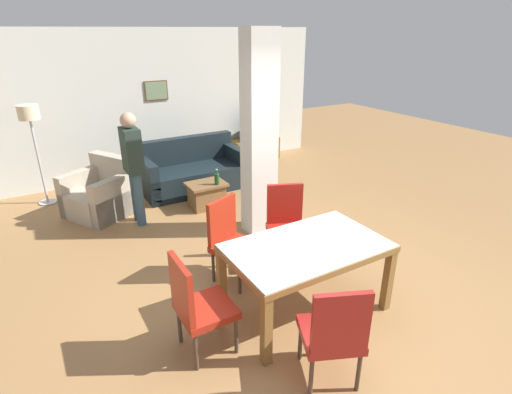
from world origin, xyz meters
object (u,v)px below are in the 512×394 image
standing_person (133,162)px  coffee_table (207,195)px  dining_chair_far_right (286,222)px  bottle (217,179)px  dining_chair_far_left (231,238)px  dining_chair_near_left (334,332)px  dining_table (306,259)px  sofa (192,173)px  dining_chair_head_left (197,303)px  armchair (102,195)px  floor_lamp (30,122)px  tv_stand (255,149)px  tv_screen (255,127)px

standing_person → coffee_table: bearing=90.0°
dining_chair_far_right → bottle: 1.83m
dining_chair_far_left → dining_chair_near_left: same height
dining_chair_far_left → dining_chair_near_left: bearing=66.6°
dining_table → dining_chair_near_left: dining_chair_near_left is taller
dining_chair_near_left → sofa: (0.69, 4.59, -0.22)m
dining_chair_far_right → standing_person: 2.38m
dining_chair_head_left → sofa: size_ratio=0.53×
dining_chair_near_left → standing_person: (-0.52, 3.71, 0.43)m
dining_table → armchair: bearing=110.4°
dining_chair_near_left → coffee_table: (0.58, 3.71, -0.31)m
dining_table → floor_lamp: floor_lamp is taller
sofa → bottle: 1.03m
standing_person → armchair: bearing=-147.7°
dining_chair_near_left → floor_lamp: 5.52m
dining_chair_far_right → dining_chair_near_left: (-0.76, -1.75, 0.00)m
bottle → floor_lamp: bearing=145.2°
dining_table → coffee_table: 2.88m
armchair → floor_lamp: bearing=10.2°
dining_chair_far_left → coffee_table: (0.57, 1.97, -0.31)m
dining_chair_far_right → sofa: bearing=-65.5°
dining_chair_far_right → standing_person: bearing=-33.8°
dining_chair_far_left → armchair: size_ratio=0.82×
dining_chair_far_left → standing_person: standing_person is taller
bottle → dining_chair_far_right: bearing=-88.2°
dining_chair_near_left → tv_stand: size_ratio=0.91×
coffee_table → floor_lamp: floor_lamp is taller
bottle → tv_stand: bottle is taller
floor_lamp → armchair: bearing=-50.2°
sofa → standing_person: bearing=36.1°
dining_table → tv_stand: bearing=65.2°
dining_chair_head_left → dining_table: bearing=90.0°
dining_chair_far_left → standing_person: 2.08m
coffee_table → bottle: (0.13, -0.13, 0.29)m
dining_chair_head_left → armchair: dining_chair_head_left is taller
dining_table → standing_person: bearing=107.5°
dining_chair_near_left → tv_screen: bearing=89.2°
tv_screen → standing_person: size_ratio=0.51×
coffee_table → standing_person: 1.31m
dining_chair_far_right → standing_person: standing_person is taller
armchair → bottle: (1.61, -0.75, 0.21)m
bottle → floor_lamp: (-2.34, 1.63, 0.84)m
bottle → tv_stand: bearing=46.6°
dining_chair_far_left → standing_person: bearing=-98.7°
dining_chair_far_left → bottle: (0.70, 1.84, -0.01)m
dining_chair_head_left → standing_person: (0.26, 2.85, 0.43)m
sofa → coffee_table: 0.89m
bottle → standing_person: standing_person is taller
dining_chair_far_right → coffee_table: 2.00m
bottle → standing_person: size_ratio=0.15×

